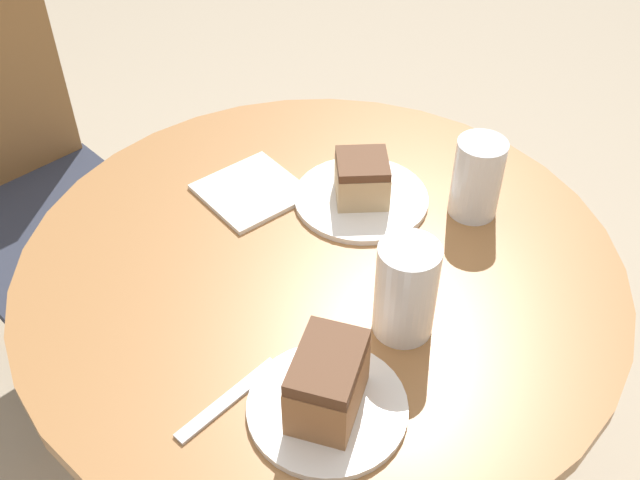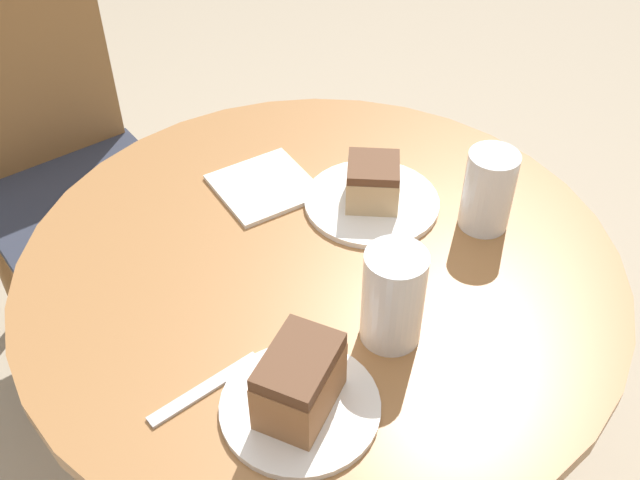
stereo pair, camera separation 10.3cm
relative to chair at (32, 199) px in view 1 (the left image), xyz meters
name	(u,v)px [view 1 (the left image)]	position (x,y,z in m)	size (l,w,h in m)	color
table	(320,346)	(0.00, -0.81, 0.07)	(0.93, 0.93, 0.74)	#9E6B3D
chair	(32,199)	(0.00, 0.00, 0.00)	(0.49, 0.50, 0.89)	olive
plate_near	(327,407)	(-0.22, -0.98, 0.28)	(0.20, 0.20, 0.01)	white
plate_far	(361,198)	(0.15, -0.78, 0.28)	(0.22, 0.22, 0.01)	white
cake_slice_near	(328,382)	(-0.22, -0.98, 0.33)	(0.13, 0.11, 0.10)	#9E6B42
cake_slice_far	(362,178)	(0.15, -0.78, 0.32)	(0.12, 0.12, 0.07)	tan
glass_lemonade	(477,181)	(0.24, -0.94, 0.34)	(0.08, 0.08, 0.13)	silver
glass_water	(405,295)	(-0.04, -0.98, 0.34)	(0.08, 0.08, 0.15)	silver
napkin_stack	(252,191)	(0.06, -0.62, 0.28)	(0.19, 0.19, 0.01)	silver
fork	(228,399)	(-0.28, -0.87, 0.28)	(0.17, 0.04, 0.00)	silver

